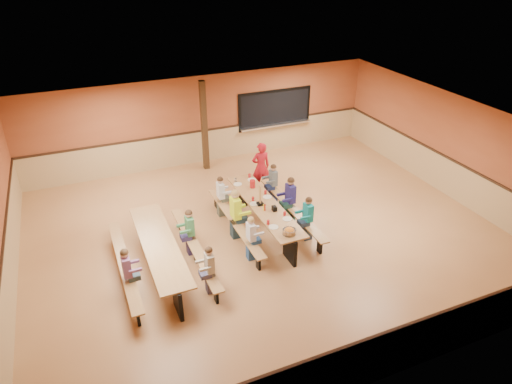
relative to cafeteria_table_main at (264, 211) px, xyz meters
name	(u,v)px	position (x,y,z in m)	size (l,w,h in m)	color
ground	(264,233)	(-0.09, -0.25, -0.53)	(12.00, 12.00, 0.00)	#A3693D
room_envelope	(265,211)	(-0.09, -0.25, 0.16)	(12.04, 10.04, 3.02)	#9A4E2C
kitchen_pass_through	(275,111)	(2.51, 4.71, 0.96)	(2.78, 0.28, 1.38)	black
structural_post	(204,126)	(-0.29, 4.15, 0.97)	(0.18, 0.18, 3.00)	#322010
cafeteria_table_main	(264,211)	(0.00, 0.00, 0.00)	(1.91, 3.70, 0.74)	#A97643
cafeteria_table_second	(160,251)	(-2.92, -0.68, 0.00)	(1.91, 3.70, 0.74)	#A97643
seated_child_white_left	(251,238)	(-0.83, -1.11, 0.06)	(0.35, 0.28, 1.16)	silver
seated_adult_yellow	(236,214)	(-0.83, -0.08, 0.15)	(0.44, 0.36, 1.36)	#DDFF21
seated_child_grey_left	(221,197)	(-0.83, 1.08, 0.06)	(0.35, 0.29, 1.18)	silver
seated_child_teal_right	(308,219)	(0.82, -0.89, 0.08)	(0.37, 0.30, 1.21)	teal
seated_child_navy_right	(290,199)	(0.83, 0.10, 0.12)	(0.41, 0.33, 1.29)	navy
seated_child_char_right	(273,184)	(0.83, 1.20, 0.07)	(0.36, 0.30, 1.19)	#555E60
seated_child_purple_sec	(128,274)	(-3.75, -1.33, 0.08)	(0.37, 0.31, 1.22)	#875382
seated_child_green_sec	(190,232)	(-2.10, -0.33, 0.08)	(0.37, 0.30, 1.21)	#3D7F4C
seated_child_tan_sec	(210,270)	(-2.10, -1.86, 0.06)	(0.35, 0.28, 1.17)	#AEA18B
standing_woman	(261,167)	(0.79, 2.01, 0.26)	(0.57, 0.38, 1.57)	red
punch_pitcher	(253,184)	(0.08, 0.98, 0.32)	(0.16, 0.16, 0.22)	#AE1718
chip_bowl	(289,231)	(-0.01, -1.50, 0.29)	(0.32, 0.32, 0.15)	orange
napkin_dispenser	(274,208)	(0.11, -0.41, 0.28)	(0.10, 0.14, 0.13)	black
condiment_mustard	(264,207)	(-0.12, -0.28, 0.30)	(0.06, 0.06, 0.17)	yellow
condiment_ketchup	(265,207)	(-0.11, -0.29, 0.30)	(0.06, 0.06, 0.17)	#B2140F
table_paddle	(260,200)	(-0.10, 0.01, 0.35)	(0.16, 0.16, 0.56)	black
place_settings	(264,202)	(0.00, 0.00, 0.27)	(0.65, 3.30, 0.11)	beige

